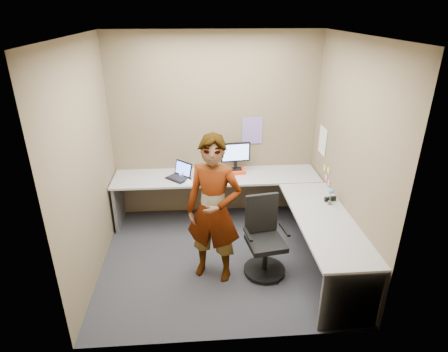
{
  "coord_description": "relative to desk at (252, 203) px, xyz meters",
  "views": [
    {
      "loc": [
        -0.27,
        -3.96,
        2.96
      ],
      "look_at": [
        0.05,
        0.25,
        1.05
      ],
      "focal_mm": 30.0,
      "sensor_mm": 36.0,
      "label": 1
    }
  ],
  "objects": [
    {
      "name": "desk",
      "position": [
        0.0,
        0.0,
        0.0
      ],
      "size": [
        2.98,
        2.58,
        0.73
      ],
      "color": "#A1A1A1",
      "rests_on": "ground"
    },
    {
      "name": "person",
      "position": [
        -0.54,
        -0.69,
        0.29
      ],
      "size": [
        0.75,
        0.62,
        1.76
      ],
      "primitive_type": "imported",
      "rotation": [
        0.0,
        0.0,
        -0.36
      ],
      "color": "#999399",
      "rests_on": "ground"
    },
    {
      "name": "wall_left",
      "position": [
        -1.94,
        -0.39,
        0.76
      ],
      "size": [
        0.0,
        2.7,
        2.7
      ],
      "primitive_type": "plane",
      "rotation": [
        1.57,
        0.0,
        1.57
      ],
      "color": "brown",
      "rests_on": "ground"
    },
    {
      "name": "monitor",
      "position": [
        -0.15,
        0.69,
        0.43
      ],
      "size": [
        0.43,
        0.14,
        0.41
      ],
      "rotation": [
        0.0,
        0.0,
        0.1
      ],
      "color": "black",
      "rests_on": "paper_ream"
    },
    {
      "name": "sticky_note_c",
      "position": [
        1.05,
        0.09,
        0.21
      ],
      "size": [
        0.01,
        0.07,
        0.07
      ],
      "primitive_type": "cube",
      "color": "pink",
      "rests_on": "wall_right"
    },
    {
      "name": "calendar_purple",
      "position": [
        0.11,
        0.9,
        0.71
      ],
      "size": [
        0.3,
        0.01,
        0.4
      ],
      "primitive_type": "cube",
      "color": "#846BB7",
      "rests_on": "wall_back"
    },
    {
      "name": "calendar_white",
      "position": [
        1.05,
        0.51,
        0.66
      ],
      "size": [
        0.01,
        0.28,
        0.38
      ],
      "primitive_type": "cube",
      "color": "white",
      "rests_on": "wall_right"
    },
    {
      "name": "ground",
      "position": [
        -0.44,
        -0.39,
        -0.59
      ],
      "size": [
        3.0,
        3.0,
        0.0
      ],
      "primitive_type": "plane",
      "color": "#28282E",
      "rests_on": "ground"
    },
    {
      "name": "stapler",
      "position": [
        0.95,
        -0.29,
        0.17
      ],
      "size": [
        0.15,
        0.07,
        0.05
      ],
      "primitive_type": "cube",
      "rotation": [
        0.0,
        0.0,
        0.2
      ],
      "color": "black",
      "rests_on": "desk"
    },
    {
      "name": "sticky_note_a",
      "position": [
        1.05,
        0.16,
        0.36
      ],
      "size": [
        0.01,
        0.07,
        0.07
      ],
      "primitive_type": "cube",
      "color": "#F2E059",
      "rests_on": "wall_right"
    },
    {
      "name": "trackball_mouse",
      "position": [
        -0.91,
        0.6,
        0.17
      ],
      "size": [
        0.12,
        0.08,
        0.07
      ],
      "color": "#B7B7BC",
      "rests_on": "desk"
    },
    {
      "name": "flower",
      "position": [
        0.91,
        -0.38,
        0.28
      ],
      "size": [
        0.07,
        0.07,
        0.22
      ],
      "color": "brown",
      "rests_on": "desk"
    },
    {
      "name": "ceiling",
      "position": [
        -0.44,
        -0.39,
        2.11
      ],
      "size": [
        3.0,
        3.0,
        0.0
      ],
      "primitive_type": "plane",
      "rotation": [
        3.14,
        0.0,
        0.0
      ],
      "color": "white",
      "rests_on": "wall_back"
    },
    {
      "name": "origami",
      "position": [
        -0.84,
        0.4,
        0.17
      ],
      "size": [
        0.1,
        0.1,
        0.06
      ],
      "primitive_type": "cone",
      "color": "white",
      "rests_on": "desk"
    },
    {
      "name": "office_chair",
      "position": [
        0.06,
        -0.65,
        -0.2
      ],
      "size": [
        0.52,
        0.51,
        0.95
      ],
      "rotation": [
        0.0,
        0.0,
        0.16
      ],
      "color": "black",
      "rests_on": "ground"
    },
    {
      "name": "paper_ream",
      "position": [
        -0.15,
        0.68,
        0.17
      ],
      "size": [
        0.29,
        0.22,
        0.05
      ],
      "primitive_type": "cube",
      "rotation": [
        0.0,
        0.0,
        0.1
      ],
      "color": "red",
      "rests_on": "desk"
    },
    {
      "name": "sticky_note_d",
      "position": [
        1.05,
        0.31,
        0.33
      ],
      "size": [
        0.01,
        0.07,
        0.07
      ],
      "primitive_type": "cube",
      "color": "#F2E059",
      "rests_on": "wall_right"
    },
    {
      "name": "wall_back",
      "position": [
        -0.44,
        0.91,
        0.76
      ],
      "size": [
        3.0,
        0.0,
        3.0
      ],
      "primitive_type": "plane",
      "rotation": [
        1.57,
        0.0,
        0.0
      ],
      "color": "brown",
      "rests_on": "ground"
    },
    {
      "name": "laptop",
      "position": [
        -0.95,
        0.56,
        0.2
      ],
      "size": [
        0.4,
        0.4,
        0.22
      ],
      "rotation": [
        0.0,
        0.0,
        -0.77
      ],
      "color": "black",
      "rests_on": "desk"
    },
    {
      "name": "wall_right",
      "position": [
        1.06,
        -0.39,
        0.76
      ],
      "size": [
        0.0,
        2.7,
        2.7
      ],
      "primitive_type": "plane",
      "rotation": [
        1.57,
        0.0,
        -1.57
      ],
      "color": "brown",
      "rests_on": "ground"
    },
    {
      "name": "sticky_note_b",
      "position": [
        1.05,
        0.21,
        0.23
      ],
      "size": [
        0.01,
        0.07,
        0.07
      ],
      "primitive_type": "cube",
      "color": "pink",
      "rests_on": "wall_right"
    }
  ]
}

